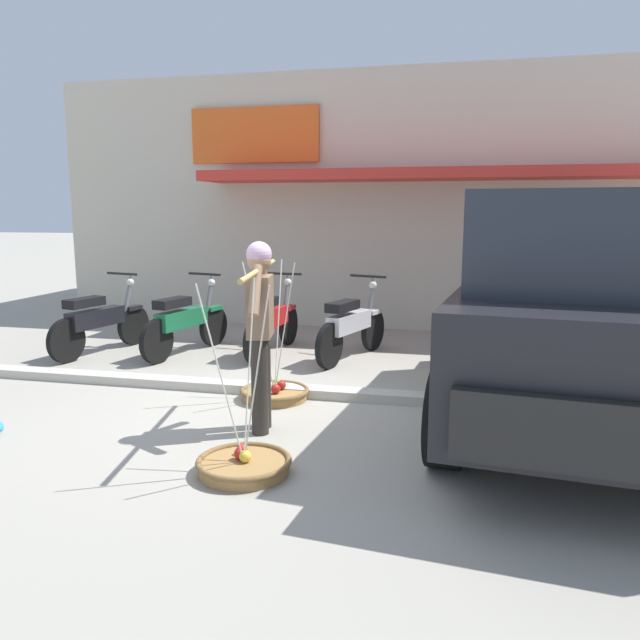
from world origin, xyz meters
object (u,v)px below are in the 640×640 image
(motorcycle_nearest_shop, at_px, (99,321))
(fruit_basket_left_side, at_px, (244,464))
(fruit_vendor, at_px, (260,323))
(wooden_crate, at_px, (452,363))
(motorcycle_second_in_row, at_px, (185,322))
(motorcycle_third_in_row, at_px, (272,322))
(fruit_basket_right_side, at_px, (275,392))
(motorcycle_end_of_row, at_px, (351,326))
(parked_truck, at_px, (576,301))

(motorcycle_nearest_shop, bearing_deg, fruit_basket_left_side, -45.23)
(fruit_vendor, bearing_deg, wooden_crate, 54.64)
(motorcycle_second_in_row, relative_size, wooden_crate, 4.07)
(motorcycle_nearest_shop, bearing_deg, fruit_vendor, -37.51)
(motorcycle_nearest_shop, height_order, wooden_crate, motorcycle_nearest_shop)
(motorcycle_third_in_row, bearing_deg, fruit_vendor, -74.32)
(fruit_vendor, height_order, wooden_crate, fruit_vendor)
(fruit_basket_left_side, height_order, motorcycle_second_in_row, fruit_basket_left_side)
(motorcycle_nearest_shop, distance_m, motorcycle_third_in_row, 2.38)
(fruit_basket_right_side, bearing_deg, fruit_basket_left_side, -80.01)
(fruit_basket_right_side, height_order, motorcycle_second_in_row, fruit_basket_right_side)
(motorcycle_second_in_row, height_order, motorcycle_end_of_row, same)
(motorcycle_nearest_shop, height_order, motorcycle_third_in_row, same)
(fruit_basket_right_side, distance_m, parked_truck, 3.10)
(fruit_basket_left_side, distance_m, motorcycle_second_in_row, 4.17)
(motorcycle_nearest_shop, xyz_separation_m, wooden_crate, (4.77, -0.12, -0.29))
(motorcycle_nearest_shop, distance_m, parked_truck, 6.10)
(fruit_vendor, distance_m, wooden_crate, 2.93)
(motorcycle_third_in_row, bearing_deg, motorcycle_end_of_row, -3.29)
(motorcycle_nearest_shop, relative_size, motorcycle_third_in_row, 0.98)
(fruit_vendor, distance_m, motorcycle_third_in_row, 3.09)
(fruit_basket_right_side, relative_size, parked_truck, 0.29)
(wooden_crate, bearing_deg, parked_truck, -50.22)
(motorcycle_nearest_shop, xyz_separation_m, motorcycle_end_of_row, (3.44, 0.46, 0.00))
(fruit_basket_left_side, height_order, wooden_crate, fruit_basket_left_side)
(fruit_basket_right_side, height_order, motorcycle_third_in_row, fruit_basket_right_side)
(fruit_basket_left_side, bearing_deg, motorcycle_second_in_row, 121.01)
(parked_truck, height_order, wooden_crate, parked_truck)
(fruit_vendor, height_order, fruit_basket_right_side, fruit_vendor)
(fruit_basket_right_side, bearing_deg, motorcycle_nearest_shop, 153.44)
(wooden_crate, bearing_deg, motorcycle_end_of_row, 156.63)
(parked_truck, bearing_deg, motorcycle_third_in_row, 150.98)
(motorcycle_nearest_shop, bearing_deg, fruit_basket_right_side, -26.56)
(fruit_basket_left_side, height_order, motorcycle_third_in_row, fruit_basket_left_side)
(fruit_basket_left_side, xyz_separation_m, wooden_crate, (1.47, 3.21, 0.09))
(motorcycle_third_in_row, xyz_separation_m, wooden_crate, (2.45, -0.64, -0.29))
(fruit_vendor, height_order, motorcycle_end_of_row, fruit_vendor)
(motorcycle_third_in_row, bearing_deg, fruit_basket_left_side, -75.65)
(fruit_basket_right_side, xyz_separation_m, wooden_crate, (1.79, 1.37, 0.09))
(fruit_basket_right_side, bearing_deg, fruit_vendor, -80.03)
(motorcycle_second_in_row, bearing_deg, motorcycle_end_of_row, 5.81)
(motorcycle_end_of_row, xyz_separation_m, wooden_crate, (1.33, -0.57, -0.29))
(motorcycle_nearest_shop, bearing_deg, motorcycle_second_in_row, 11.01)
(fruit_basket_right_side, relative_size, motorcycle_nearest_shop, 0.81)
(fruit_basket_left_side, relative_size, fruit_basket_right_side, 1.00)
(motorcycle_second_in_row, relative_size, motorcycle_third_in_row, 0.98)
(motorcycle_end_of_row, distance_m, parked_truck, 3.18)
(motorcycle_nearest_shop, relative_size, wooden_crate, 4.07)
(fruit_basket_right_side, xyz_separation_m, motorcycle_nearest_shop, (-2.98, 1.49, 0.38))
(motorcycle_end_of_row, bearing_deg, motorcycle_third_in_row, 176.71)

